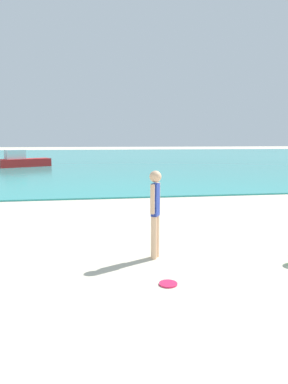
{
  "coord_description": "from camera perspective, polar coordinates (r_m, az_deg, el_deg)",
  "views": [
    {
      "loc": [
        -1.49,
        -1.31,
        2.13
      ],
      "look_at": [
        -0.1,
        7.48,
        0.78
      ],
      "focal_mm": 32.37,
      "sensor_mm": 36.0,
      "label": 1
    }
  ],
  "objects": [
    {
      "name": "water",
      "position": [
        42.46,
        -6.96,
        5.75
      ],
      "size": [
        160.0,
        60.0,
        0.06
      ],
      "primitive_type": "cube",
      "color": "teal",
      "rests_on": "ground"
    },
    {
      "name": "boat_near",
      "position": [
        28.16,
        -19.39,
        4.86
      ],
      "size": [
        3.95,
        2.88,
        1.3
      ],
      "rotation": [
        0.0,
        0.0,
        0.49
      ],
      "color": "red",
      "rests_on": "water"
    },
    {
      "name": "frisbee",
      "position": [
        5.32,
        4.01,
        -14.86
      ],
      "size": [
        0.27,
        0.27,
        0.03
      ],
      "primitive_type": "cylinder",
      "color": "#E51E4C",
      "rests_on": "ground"
    },
    {
      "name": "person_standing",
      "position": [
        6.18,
        1.87,
        -2.82
      ],
      "size": [
        0.23,
        0.33,
        1.59
      ],
      "rotation": [
        0.0,
        0.0,
        1.03
      ],
      "color": "#DDAD84",
      "rests_on": "ground"
    }
  ]
}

